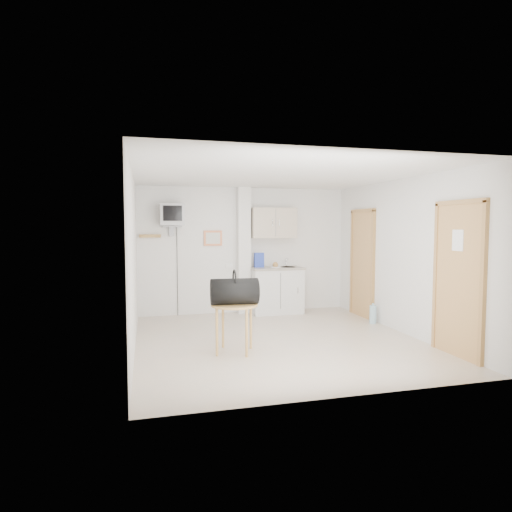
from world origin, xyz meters
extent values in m
plane|color=#C5B19B|center=(0.00, 0.00, 0.00)|extent=(4.50, 4.50, 0.00)
cube|color=white|center=(0.00, 2.25, 1.25)|extent=(4.20, 0.04, 2.50)
cube|color=white|center=(0.00, -2.25, 1.25)|extent=(4.20, 0.04, 2.50)
cube|color=white|center=(-2.10, 0.00, 1.25)|extent=(0.04, 4.50, 2.50)
cube|color=white|center=(2.10, 0.00, 1.25)|extent=(0.04, 4.50, 2.50)
cube|color=white|center=(0.00, 0.00, 2.50)|extent=(4.20, 4.50, 0.04)
cube|color=white|center=(-0.05, 2.14, 1.25)|extent=(0.25, 0.22, 2.50)
cube|color=#E7804F|center=(-0.65, 2.23, 1.50)|extent=(0.36, 0.03, 0.30)
cube|color=silver|center=(-0.65, 2.22, 1.50)|extent=(0.28, 0.01, 0.22)
cube|color=#AC7C41|center=(-1.85, 2.22, 1.55)|extent=(0.40, 0.05, 0.06)
cube|color=white|center=(-0.32, 2.24, 0.95)|extent=(0.15, 0.02, 0.08)
cylinder|color=#AC7C41|center=(-2.00, 2.16, 1.54)|extent=(0.02, 0.08, 0.02)
cylinder|color=#AC7C41|center=(-1.70, 2.16, 1.54)|extent=(0.02, 0.08, 0.02)
cube|color=olive|center=(2.08, 1.25, 1.00)|extent=(0.04, 0.75, 2.00)
cube|color=olive|center=(2.07, 1.25, 1.00)|extent=(0.06, 0.87, 2.06)
cube|color=olive|center=(2.08, -1.35, 1.01)|extent=(0.04, 0.82, 2.02)
cube|color=olive|center=(2.07, -1.35, 1.01)|extent=(0.06, 0.94, 2.08)
cube|color=white|center=(2.05, -1.35, 1.55)|extent=(0.01, 0.20, 0.28)
cube|color=silver|center=(0.58, 1.98, 0.44)|extent=(1.00, 0.55, 0.88)
cube|color=gray|center=(0.58, 1.98, 0.90)|extent=(1.03, 0.58, 0.04)
cylinder|color=#B7B7BA|center=(0.83, 1.98, 0.90)|extent=(0.30, 0.30, 0.05)
cylinder|color=#B7B7BA|center=(0.83, 2.12, 1.00)|extent=(0.02, 0.02, 0.16)
cylinder|color=#B7B7BA|center=(0.83, 2.06, 1.07)|extent=(0.02, 0.13, 0.02)
cube|color=beige|center=(0.55, 2.09, 1.80)|extent=(0.90, 0.32, 0.60)
cube|color=#2941B3|center=(0.25, 2.05, 1.06)|extent=(0.19, 0.07, 0.29)
cylinder|color=white|center=(0.55, 1.93, 0.93)|extent=(0.22, 0.22, 0.01)
sphere|color=tan|center=(0.55, 1.93, 0.97)|extent=(0.11, 0.11, 0.11)
cube|color=slate|center=(-1.45, 2.09, 1.73)|extent=(0.36, 0.32, 0.02)
cube|color=slate|center=(-1.45, 2.22, 1.65)|extent=(0.10, 0.06, 0.20)
cube|color=#A9A9AB|center=(-1.45, 2.02, 1.95)|extent=(0.44, 0.42, 0.40)
cube|color=black|center=(-1.45, 1.80, 1.97)|extent=(0.34, 0.02, 0.28)
cylinder|color=black|center=(-1.35, 2.23, 0.86)|extent=(0.01, 0.01, 1.73)
cylinder|color=#AC7C41|center=(-0.77, -0.44, 0.66)|extent=(0.65, 0.65, 0.03)
cylinder|color=#AC7C41|center=(-0.51, -0.33, 0.32)|extent=(0.04, 0.04, 0.65)
cylinder|color=#AC7C41|center=(-0.88, -0.18, 0.32)|extent=(0.04, 0.04, 0.65)
cylinder|color=#AC7C41|center=(-1.03, -0.56, 0.32)|extent=(0.04, 0.04, 0.65)
cylinder|color=#AC7C41|center=(-0.65, -0.71, 0.32)|extent=(0.04, 0.04, 0.65)
cylinder|color=black|center=(-0.78, -0.49, 0.85)|extent=(0.66, 0.39, 0.35)
torus|color=black|center=(-0.78, -0.49, 1.02)|extent=(0.04, 0.26, 0.26)
cylinder|color=#9BC4D2|center=(1.98, 0.65, 0.16)|extent=(0.12, 0.12, 0.32)
cylinder|color=#9BC4D2|center=(1.98, 0.65, 0.34)|extent=(0.04, 0.04, 0.04)
camera|label=1|loc=(-1.92, -6.13, 1.74)|focal=30.00mm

